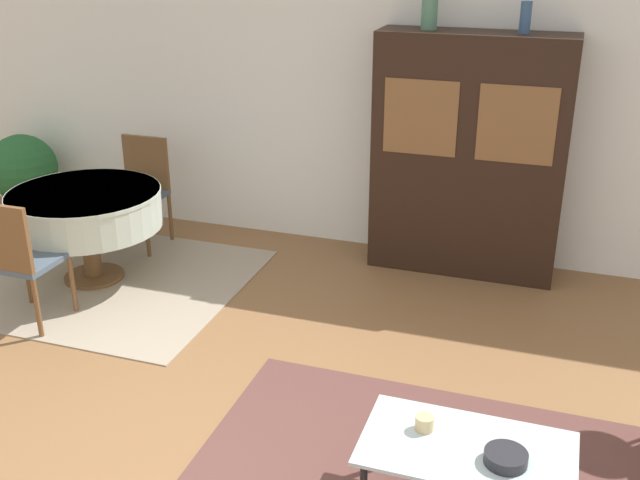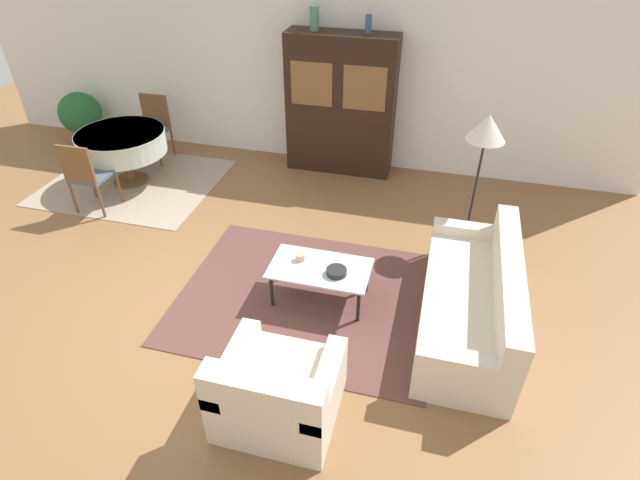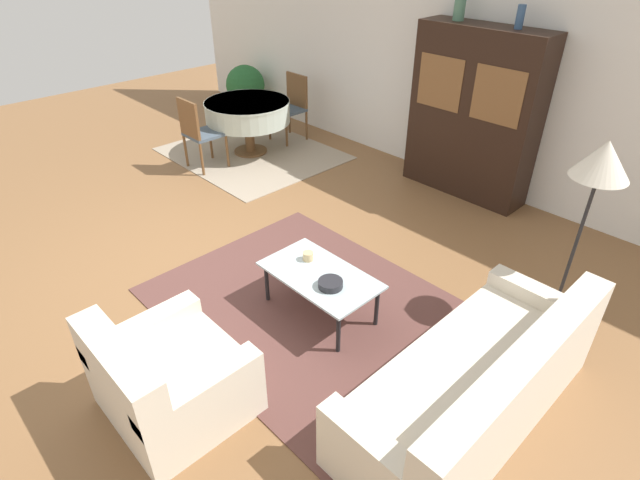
{
  "view_description": "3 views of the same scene",
  "coord_description": "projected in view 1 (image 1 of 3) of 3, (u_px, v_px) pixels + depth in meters",
  "views": [
    {
      "loc": [
        1.53,
        -2.52,
        2.69
      ],
      "look_at": [
        0.2,
        1.4,
        0.95
      ],
      "focal_mm": 42.0,
      "sensor_mm": 36.0,
      "label": 1
    },
    {
      "loc": [
        2.25,
        -3.32,
        3.53
      ],
      "look_at": [
        1.26,
        0.43,
        0.75
      ],
      "focal_mm": 28.0,
      "sensor_mm": 36.0,
      "label": 2
    },
    {
      "loc": [
        3.68,
        -1.87,
        2.89
      ],
      "look_at": [
        1.26,
        0.43,
        0.75
      ],
      "focal_mm": 28.0,
      "sensor_mm": 36.0,
      "label": 3
    }
  ],
  "objects": [
    {
      "name": "potted_plant",
      "position": [
        23.0,
        170.0,
        7.3
      ],
      "size": [
        0.66,
        0.66,
        0.84
      ],
      "color": "#93664C",
      "rests_on": "ground_plane"
    },
    {
      "name": "cup",
      "position": [
        424.0,
        423.0,
        3.65
      ],
      "size": [
        0.09,
        0.09,
        0.08
      ],
      "color": "tan",
      "rests_on": "coffee_table"
    },
    {
      "name": "vase_tall",
      "position": [
        430.0,
        9.0,
        5.69
      ],
      "size": [
        0.12,
        0.12,
        0.31
      ],
      "color": "#4C7A60",
      "rests_on": "display_cabinet"
    },
    {
      "name": "wall_back",
      "position": [
        382.0,
        97.0,
        6.34
      ],
      "size": [
        10.0,
        0.06,
        2.7
      ],
      "color": "white",
      "rests_on": "ground_plane"
    },
    {
      "name": "dining_chair_far",
      "position": [
        141.0,
        185.0,
        6.68
      ],
      "size": [
        0.44,
        0.44,
        0.96
      ],
      "rotation": [
        0.0,
        0.0,
        3.14
      ],
      "color": "brown",
      "rests_on": "dining_rug"
    },
    {
      "name": "dining_rug",
      "position": [
        100.0,
        279.0,
        6.15
      ],
      "size": [
        2.36,
        1.98,
        0.01
      ],
      "color": "gray",
      "rests_on": "ground_plane"
    },
    {
      "name": "vase_short",
      "position": [
        525.0,
        17.0,
        5.49
      ],
      "size": [
        0.08,
        0.08,
        0.23
      ],
      "color": "#33517A",
      "rests_on": "display_cabinet"
    },
    {
      "name": "dining_table",
      "position": [
        86.0,
        209.0,
        5.94
      ],
      "size": [
        1.2,
        1.2,
        0.75
      ],
      "color": "brown",
      "rests_on": "dining_rug"
    },
    {
      "name": "display_cabinet",
      "position": [
        468.0,
        157.0,
        6.01
      ],
      "size": [
        1.52,
        0.45,
        1.96
      ],
      "color": "black",
      "rests_on": "ground_plane"
    },
    {
      "name": "coffee_table",
      "position": [
        467.0,
        454.0,
        3.55
      ],
      "size": [
        1.01,
        0.57,
        0.4
      ],
      "color": "black",
      "rests_on": "area_rug"
    },
    {
      "name": "dining_chair_near",
      "position": [
        17.0,
        256.0,
        5.25
      ],
      "size": [
        0.44,
        0.44,
        0.96
      ],
      "color": "brown",
      "rests_on": "dining_rug"
    },
    {
      "name": "bowl",
      "position": [
        506.0,
        458.0,
        3.42
      ],
      "size": [
        0.2,
        0.2,
        0.06
      ],
      "color": "#232328",
      "rests_on": "coffee_table"
    }
  ]
}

